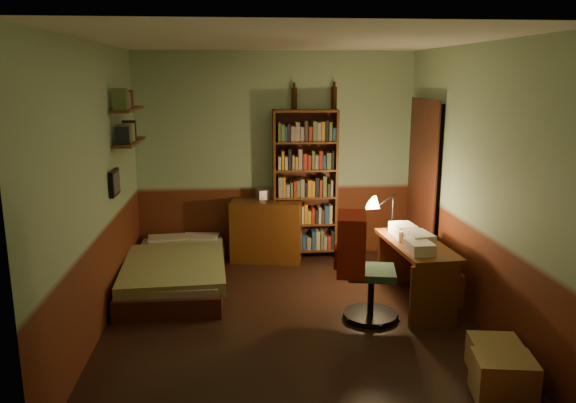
{
  "coord_description": "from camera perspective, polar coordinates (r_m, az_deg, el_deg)",
  "views": [
    {
      "loc": [
        -0.48,
        -5.07,
        2.31
      ],
      "look_at": [
        0.0,
        0.25,
        1.1
      ],
      "focal_mm": 35.0,
      "sensor_mm": 36.0,
      "label": 1
    }
  ],
  "objects": [
    {
      "name": "dresser",
      "position": [
        7.1,
        -2.19,
        -2.95
      ],
      "size": [
        0.94,
        0.59,
        0.77
      ],
      "primitive_type": "cube",
      "rotation": [
        0.0,
        0.0,
        -0.19
      ],
      "color": "#552C10",
      "rests_on": "ground"
    },
    {
      "name": "doorway",
      "position": [
        6.86,
        13.65,
        1.4
      ],
      "size": [
        0.06,
        0.9,
        2.0
      ],
      "primitive_type": "cube",
      "color": "black",
      "rests_on": "ground"
    },
    {
      "name": "wall_front",
      "position": [
        3.25,
        3.6,
        -5.32
      ],
      "size": [
        3.5,
        0.02,
        2.6
      ],
      "primitive_type": "cube",
      "color": "#90B38B",
      "rests_on": "ground"
    },
    {
      "name": "paper_stack",
      "position": [
        5.76,
        13.1,
        -3.72
      ],
      "size": [
        0.28,
        0.35,
        0.13
      ],
      "primitive_type": "cube",
      "rotation": [
        0.0,
        0.0,
        0.15
      ],
      "color": "silver",
      "rests_on": "desk"
    },
    {
      "name": "framed_picture",
      "position": [
        5.9,
        -17.22,
        1.84
      ],
      "size": [
        0.04,
        0.32,
        0.26
      ],
      "primitive_type": "cube",
      "color": "black",
      "rests_on": "wall_left"
    },
    {
      "name": "red_jacket",
      "position": [
        5.43,
        8.05,
        1.98
      ],
      "size": [
        0.37,
        0.52,
        0.56
      ],
      "primitive_type": "cube",
      "rotation": [
        0.0,
        0.0,
        0.24
      ],
      "color": "#A22415",
      "rests_on": "office_chair"
    },
    {
      "name": "floor",
      "position": [
        5.59,
        0.24,
        -11.74
      ],
      "size": [
        3.5,
        4.0,
        0.02
      ],
      "primitive_type": "cube",
      "color": "black",
      "rests_on": "ground"
    },
    {
      "name": "bottle_right",
      "position": [
        7.13,
        4.71,
        10.46
      ],
      "size": [
        0.09,
        0.09,
        0.28
      ],
      "primitive_type": "cylinder",
      "rotation": [
        0.0,
        0.0,
        0.31
      ],
      "color": "black",
      "rests_on": "bookshelf"
    },
    {
      "name": "ceiling",
      "position": [
        5.1,
        0.26,
        16.15
      ],
      "size": [
        3.5,
        4.0,
        0.02
      ],
      "primitive_type": "cube",
      "color": "silver",
      "rests_on": "wall_back"
    },
    {
      "name": "desk_lamp",
      "position": [
        6.21,
        10.61,
        -0.41
      ],
      "size": [
        0.18,
        0.18,
        0.54
      ],
      "primitive_type": "cone",
      "rotation": [
        0.0,
        0.0,
        -0.13
      ],
      "color": "black",
      "rests_on": "desk"
    },
    {
      "name": "bookshelf",
      "position": [
        7.1,
        1.75,
        1.68
      ],
      "size": [
        0.82,
        0.28,
        1.89
      ],
      "primitive_type": "cube",
      "rotation": [
        0.0,
        0.0,
        -0.03
      ],
      "color": "#552C10",
      "rests_on": "ground"
    },
    {
      "name": "wall_back",
      "position": [
        7.16,
        -1.27,
        4.66
      ],
      "size": [
        3.5,
        0.02,
        2.6
      ],
      "primitive_type": "cube",
      "color": "#90B38B",
      "rests_on": "ground"
    },
    {
      "name": "cardboard_box_b",
      "position": [
        4.9,
        20.22,
        -14.45
      ],
      "size": [
        0.43,
        0.37,
        0.27
      ],
      "primitive_type": "cube",
      "rotation": [
        0.0,
        0.0,
        -0.16
      ],
      "color": "#9D8852",
      "rests_on": "ground"
    },
    {
      "name": "cardboard_box_a",
      "position": [
        4.55,
        21.05,
        -16.37
      ],
      "size": [
        0.47,
        0.4,
        0.32
      ],
      "primitive_type": "cube",
      "rotation": [
        0.0,
        0.0,
        -0.17
      ],
      "color": "#9D8852",
      "rests_on": "ground"
    },
    {
      "name": "bed",
      "position": [
        6.4,
        -11.32,
        -5.94
      ],
      "size": [
        1.03,
        1.92,
        0.57
      ],
      "primitive_type": "cube",
      "rotation": [
        0.0,
        0.0,
        0.0
      ],
      "color": "olive",
      "rests_on": "ground"
    },
    {
      "name": "bottle_left",
      "position": [
        7.07,
        0.63,
        10.44
      ],
      "size": [
        0.07,
        0.07,
        0.26
      ],
      "primitive_type": "cylinder",
      "rotation": [
        0.0,
        0.0,
        -0.05
      ],
      "color": "black",
      "rests_on": "bookshelf"
    },
    {
      "name": "wall_left",
      "position": [
        5.32,
        -18.98,
        1.13
      ],
      "size": [
        0.02,
        4.0,
        2.6
      ],
      "primitive_type": "cube",
      "color": "#90B38B",
      "rests_on": "ground"
    },
    {
      "name": "desk",
      "position": [
        5.95,
        12.77,
        -7.08
      ],
      "size": [
        0.59,
        1.24,
        0.64
      ],
      "primitive_type": "cube",
      "rotation": [
        0.0,
        0.0,
        0.07
      ],
      "color": "#552C10",
      "rests_on": "ground"
    },
    {
      "name": "wall_shelf_upper",
      "position": [
        6.28,
        -15.99,
        9.0
      ],
      "size": [
        0.2,
        0.9,
        0.03
      ],
      "primitive_type": "cube",
      "color": "#552C10",
      "rests_on": "wall_left"
    },
    {
      "name": "office_chair",
      "position": [
        5.43,
        8.51,
        -6.72
      ],
      "size": [
        0.59,
        0.54,
        1.02
      ],
      "primitive_type": "cube",
      "rotation": [
        0.0,
        0.0,
        -0.2
      ],
      "color": "#2A4C38",
      "rests_on": "ground"
    },
    {
      "name": "wall_right",
      "position": [
        5.63,
        18.39,
        1.78
      ],
      "size": [
        0.02,
        4.0,
        2.6
      ],
      "primitive_type": "cube",
      "color": "#90B38B",
      "rests_on": "ground"
    },
    {
      "name": "door_trim",
      "position": [
        6.85,
        13.37,
        1.39
      ],
      "size": [
        0.02,
        0.98,
        2.08
      ],
      "primitive_type": "cube",
      "color": "#3F1C12",
      "rests_on": "ground"
    },
    {
      "name": "mini_stereo",
      "position": [
        7.12,
        -2.29,
        0.79
      ],
      "size": [
        0.26,
        0.23,
        0.12
      ],
      "primitive_type": "cube",
      "rotation": [
        0.0,
        0.0,
        0.29
      ],
      "color": "#B2B2B7",
      "rests_on": "dresser"
    },
    {
      "name": "wall_shelf_lower",
      "position": [
        6.31,
        -15.8,
        5.84
      ],
      "size": [
        0.2,
        0.9,
        0.03
      ],
      "primitive_type": "cube",
      "color": "#552C10",
      "rests_on": "wall_left"
    }
  ]
}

